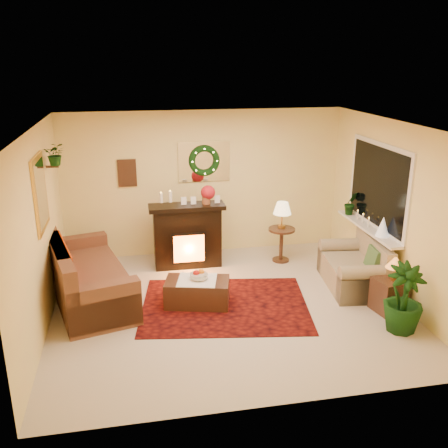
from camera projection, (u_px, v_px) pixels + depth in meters
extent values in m
plane|color=beige|center=(228.00, 306.00, 7.29)|extent=(5.00, 5.00, 0.00)
plane|color=white|center=(229.00, 127.00, 6.46)|extent=(5.00, 5.00, 0.00)
plane|color=#EFD88C|center=(204.00, 183.00, 8.97)|extent=(5.00, 5.00, 0.00)
plane|color=#EFD88C|center=(275.00, 294.00, 4.78)|extent=(5.00, 5.00, 0.00)
plane|color=#EFD88C|center=(39.00, 233.00, 6.43)|extent=(4.50, 4.50, 0.00)
plane|color=#EFD88C|center=(395.00, 212.00, 7.32)|extent=(4.50, 4.50, 0.00)
cube|color=#3B100D|center=(225.00, 305.00, 7.30)|extent=(2.64, 2.14, 0.01)
cube|color=#4D3827|center=(89.00, 273.00, 7.37)|extent=(1.49, 2.38, 0.95)
cube|color=#E94E23|center=(84.00, 268.00, 7.46)|extent=(0.76, 1.24, 0.02)
cube|color=black|center=(187.00, 236.00, 8.54)|extent=(1.13, 0.36, 1.04)
sphere|color=#A61620|center=(208.00, 193.00, 8.36)|extent=(0.24, 0.24, 0.24)
cylinder|color=silver|center=(161.00, 198.00, 8.19)|extent=(0.06, 0.06, 0.17)
cylinder|color=white|center=(170.00, 197.00, 8.26)|extent=(0.06, 0.06, 0.19)
cube|color=white|center=(204.00, 162.00, 8.83)|extent=(0.92, 0.02, 0.72)
torus|color=#194719|center=(204.00, 161.00, 8.78)|extent=(0.55, 0.11, 0.55)
cube|color=#381E11|center=(127.00, 173.00, 8.63)|extent=(0.32, 0.03, 0.48)
cube|color=gold|center=(40.00, 193.00, 6.57)|extent=(0.03, 0.84, 1.00)
imported|color=#194719|center=(57.00, 165.00, 7.22)|extent=(0.33, 0.28, 0.36)
cube|color=tan|center=(354.00, 261.00, 7.81)|extent=(0.94, 1.45, 0.79)
cube|color=white|center=(378.00, 186.00, 7.75)|extent=(0.03, 1.86, 1.36)
cube|color=black|center=(377.00, 186.00, 7.75)|extent=(0.02, 1.70, 1.22)
cube|color=white|center=(368.00, 228.00, 7.95)|extent=(0.22, 1.86, 0.04)
cone|color=white|center=(383.00, 227.00, 7.48)|extent=(0.20, 0.20, 0.31)
imported|color=#185615|center=(351.00, 203.00, 8.50)|extent=(0.28, 0.23, 0.52)
cylinder|color=#4C311A|center=(281.00, 244.00, 8.81)|extent=(0.51, 0.51, 0.61)
cone|color=beige|center=(282.00, 213.00, 8.66)|extent=(0.32, 0.32, 0.48)
cube|color=black|center=(389.00, 293.00, 7.08)|extent=(0.46, 0.46, 0.49)
cone|color=orange|center=(395.00, 263.00, 6.91)|extent=(0.26, 0.26, 0.38)
cube|color=#492311|center=(197.00, 291.00, 7.27)|extent=(1.01, 0.71, 0.39)
cylinder|color=#B9BBAD|center=(199.00, 275.00, 7.22)|extent=(0.26, 0.26, 0.06)
imported|color=#225A22|center=(403.00, 299.00, 6.51)|extent=(1.67, 1.67, 2.79)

